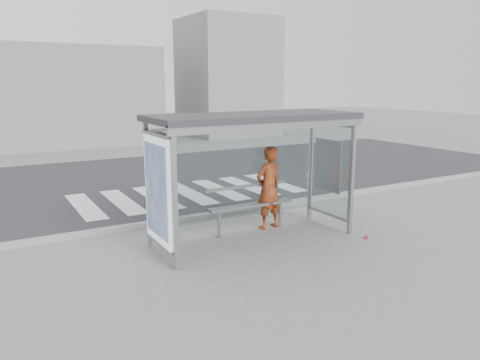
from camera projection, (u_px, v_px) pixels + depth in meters
name	position (u px, v px, depth m)	size (l,w,h in m)	color
ground	(254.00, 240.00, 9.77)	(80.00, 80.00, 0.00)	slate
road	(146.00, 180.00, 15.72)	(30.00, 10.00, 0.01)	#27272A
curb	(212.00, 214.00, 11.41)	(30.00, 0.18, 0.12)	gray
crosswalk	(189.00, 193.00, 13.84)	(6.55, 3.00, 0.00)	silver
bus_shelter	(236.00, 146.00, 9.23)	(4.25, 1.65, 2.62)	gray
building_center	(76.00, 96.00, 24.57)	(8.00, 5.00, 5.00)	gray
building_right	(227.00, 78.00, 28.71)	(5.00, 5.00, 7.00)	gray
person	(269.00, 188.00, 10.38)	(0.68, 0.44, 1.86)	orange
bench	(250.00, 205.00, 10.17)	(1.99, 0.33, 1.03)	slate
soda_can	(366.00, 237.00, 9.84)	(0.07, 0.07, 0.13)	#D94050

